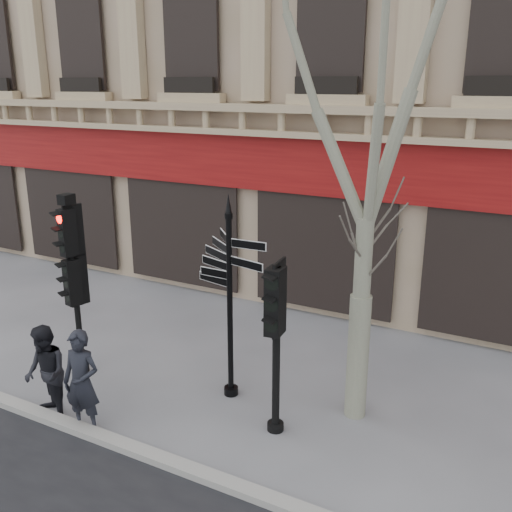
# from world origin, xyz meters

# --- Properties ---
(ground) EXTENTS (80.00, 80.00, 0.00)m
(ground) POSITION_xyz_m (0.00, 0.00, 0.00)
(ground) COLOR slate
(ground) RESTS_ON ground
(kerb) EXTENTS (80.00, 0.25, 0.12)m
(kerb) POSITION_xyz_m (0.00, -1.40, 0.06)
(kerb) COLOR gray
(kerb) RESTS_ON ground
(fingerpost) EXTENTS (2.01, 2.01, 3.68)m
(fingerpost) POSITION_xyz_m (-0.08, 0.77, 2.47)
(fingerpost) COLOR black
(fingerpost) RESTS_ON ground
(traffic_signal_main) EXTENTS (0.44, 0.36, 3.51)m
(traffic_signal_main) POSITION_xyz_m (-3.07, 0.15, 2.21)
(traffic_signal_main) COLOR black
(traffic_signal_main) RESTS_ON ground
(traffic_signal_secondary) EXTENTS (0.50, 0.38, 2.79)m
(traffic_signal_secondary) POSITION_xyz_m (1.12, 0.15, 1.94)
(traffic_signal_secondary) COLOR black
(traffic_signal_secondary) RESTS_ON ground
(plane_tree) EXTENTS (3.13, 3.13, 8.33)m
(plane_tree) POSITION_xyz_m (2.10, 1.20, 5.84)
(plane_tree) COLOR gray
(plane_tree) RESTS_ON ground
(pedestrian_a) EXTENTS (0.70, 0.52, 1.74)m
(pedestrian_a) POSITION_xyz_m (-1.59, -1.30, 0.87)
(pedestrian_a) COLOR black
(pedestrian_a) RESTS_ON ground
(pedestrian_b) EXTENTS (0.99, 0.92, 1.64)m
(pedestrian_b) POSITION_xyz_m (-2.39, -1.30, 0.82)
(pedestrian_b) COLOR black
(pedestrian_b) RESTS_ON ground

